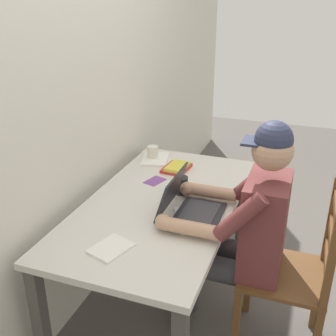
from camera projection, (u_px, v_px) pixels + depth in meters
ground_plane at (162, 300)px, 2.56m from camera, size 8.00×8.00×0.00m
back_wall at (77, 88)px, 2.18m from camera, size 6.00×0.04×2.60m
desk at (161, 214)px, 2.31m from camera, size 1.49×0.79×0.70m
seated_person at (242, 226)px, 2.06m from camera, size 0.50×0.60×1.25m
wooden_chair at (295, 275)px, 2.06m from camera, size 0.42×0.42×0.95m
laptop at (188, 206)px, 2.12m from camera, size 0.33×0.30×0.23m
computer_mouse at (207, 190)px, 2.36m from camera, size 0.06×0.10×0.03m
coffee_mug_white at (153, 153)px, 2.81m from camera, size 0.11×0.07×0.10m
coffee_mug_dark at (181, 185)px, 2.35m from camera, size 0.12×0.08×0.10m
book_stack_main at (177, 168)px, 2.66m from camera, size 0.21×0.17×0.04m
paper_pile_near_laptop at (194, 219)px, 2.08m from camera, size 0.30×0.27×0.01m
paper_pile_back_corner at (111, 248)px, 1.85m from camera, size 0.22×0.19×0.01m
paper_pile_side at (155, 159)px, 2.81m from camera, size 0.27×0.23×0.02m
landscape_photo_print at (155, 181)px, 2.51m from camera, size 0.15×0.12×0.00m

